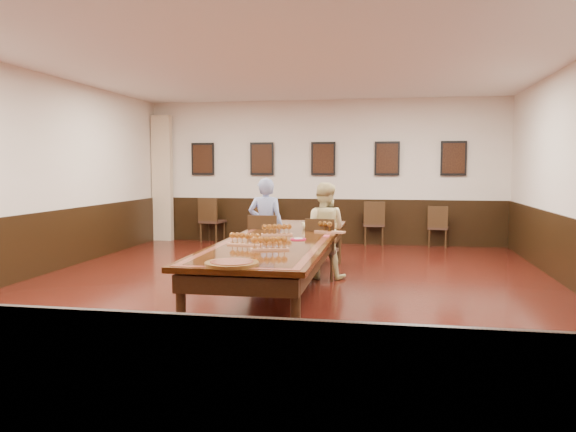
% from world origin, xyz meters
% --- Properties ---
extents(floor, '(8.00, 10.00, 0.02)m').
position_xyz_m(floor, '(0.00, 0.00, -0.01)').
color(floor, black).
rests_on(floor, ground).
extents(ceiling, '(8.00, 10.00, 0.02)m').
position_xyz_m(ceiling, '(0.00, 0.00, 3.21)').
color(ceiling, white).
rests_on(ceiling, floor).
extents(wall_back, '(8.00, 0.02, 3.20)m').
position_xyz_m(wall_back, '(0.00, 5.01, 1.60)').
color(wall_back, beige).
rests_on(wall_back, floor).
extents(wall_front, '(8.00, 0.02, 3.20)m').
position_xyz_m(wall_front, '(0.00, -5.01, 1.60)').
color(wall_front, beige).
rests_on(wall_front, floor).
extents(wall_left, '(0.02, 10.00, 3.20)m').
position_xyz_m(wall_left, '(-4.01, 0.00, 1.60)').
color(wall_left, beige).
rests_on(wall_left, floor).
extents(chair_man, '(0.47, 0.51, 0.97)m').
position_xyz_m(chair_man, '(-0.48, 1.10, 0.48)').
color(chair_man, '#311E16').
rests_on(chair_man, floor).
extents(chair_woman, '(0.48, 0.51, 0.94)m').
position_xyz_m(chair_woman, '(0.46, 0.91, 0.47)').
color(chair_woman, '#311E16').
rests_on(chair_woman, floor).
extents(spare_chair_a, '(0.57, 0.60, 1.02)m').
position_xyz_m(spare_chair_a, '(-2.52, 4.73, 0.51)').
color(spare_chair_a, '#311E16').
rests_on(spare_chair_a, floor).
extents(spare_chair_b, '(0.50, 0.54, 0.97)m').
position_xyz_m(spare_chair_b, '(-1.18, 4.54, 0.48)').
color(spare_chair_b, '#311E16').
rests_on(spare_chair_b, floor).
extents(spare_chair_c, '(0.50, 0.54, 0.97)m').
position_xyz_m(spare_chair_c, '(1.13, 4.84, 0.48)').
color(spare_chair_c, '#311E16').
rests_on(spare_chair_c, floor).
extents(spare_chair_d, '(0.48, 0.52, 0.89)m').
position_xyz_m(spare_chair_d, '(2.51, 4.82, 0.44)').
color(spare_chair_d, '#311E16').
rests_on(spare_chair_d, floor).
extents(person_man, '(0.58, 0.39, 1.55)m').
position_xyz_m(person_man, '(-0.49, 1.21, 0.77)').
color(person_man, '#4458AC').
rests_on(person_man, floor).
extents(person_woman, '(0.77, 0.62, 1.48)m').
position_xyz_m(person_woman, '(0.46, 1.01, 0.74)').
color(person_woman, beige).
rests_on(person_woman, floor).
extents(pink_phone, '(0.08, 0.15, 0.01)m').
position_xyz_m(pink_phone, '(0.60, 0.20, 0.76)').
color(pink_phone, '#DB4963').
rests_on(pink_phone, conference_table).
extents(curtain, '(0.45, 0.18, 2.90)m').
position_xyz_m(curtain, '(-3.75, 4.82, 1.45)').
color(curtain, tan).
rests_on(curtain, floor).
extents(wainscoting, '(8.00, 10.00, 1.00)m').
position_xyz_m(wainscoting, '(0.00, 0.00, 0.50)').
color(wainscoting, black).
rests_on(wainscoting, floor).
extents(conference_table, '(1.40, 5.00, 0.76)m').
position_xyz_m(conference_table, '(0.00, 0.00, 0.61)').
color(conference_table, black).
rests_on(conference_table, floor).
extents(posters, '(6.14, 0.04, 0.74)m').
position_xyz_m(posters, '(0.00, 4.94, 1.90)').
color(posters, black).
rests_on(posters, wall_back).
extents(flight_a, '(0.46, 0.24, 0.16)m').
position_xyz_m(flight_a, '(-0.10, 0.17, 0.83)').
color(flight_a, '#AB6947').
rests_on(flight_a, conference_table).
extents(flight_b, '(0.47, 0.27, 0.17)m').
position_xyz_m(flight_b, '(0.57, 0.64, 0.83)').
color(flight_b, '#AB6947').
rests_on(flight_b, conference_table).
extents(flight_c, '(0.44, 0.19, 0.16)m').
position_xyz_m(flight_c, '(-0.29, -0.88, 0.82)').
color(flight_c, '#AB6947').
rests_on(flight_c, conference_table).
extents(flight_d, '(0.46, 0.28, 0.17)m').
position_xyz_m(flight_d, '(0.09, -1.24, 0.83)').
color(flight_d, '#AB6947').
rests_on(flight_d, conference_table).
extents(red_plate_grp, '(0.21, 0.21, 0.03)m').
position_xyz_m(red_plate_grp, '(0.28, -0.27, 0.76)').
color(red_plate_grp, '#BE0C35').
rests_on(red_plate_grp, conference_table).
extents(carved_platter, '(0.60, 0.60, 0.04)m').
position_xyz_m(carved_platter, '(-0.06, -2.28, 0.77)').
color(carved_platter, '#512F10').
rests_on(carved_platter, conference_table).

